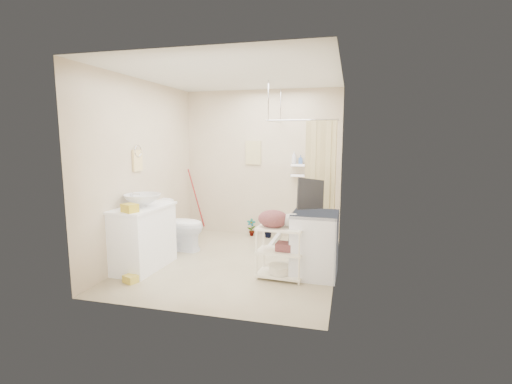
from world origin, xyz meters
TOP-DOWN VIEW (x-y plane):
  - floor at (0.00, 0.00)m, footprint 3.20×3.20m
  - ceiling at (0.00, 0.00)m, footprint 2.80×3.20m
  - wall_back at (0.00, 1.60)m, footprint 2.80×0.04m
  - wall_front at (0.00, -1.60)m, footprint 2.80×0.04m
  - wall_left at (-1.40, 0.00)m, footprint 0.04×3.20m
  - wall_right at (1.40, 0.00)m, footprint 0.04×3.20m
  - vanity at (-1.16, -0.51)m, footprint 0.59×0.99m
  - sink at (-1.14, -0.50)m, footprint 0.60×0.60m
  - counter_basket at (-1.09, -0.89)m, footprint 0.23×0.21m
  - floor_basket at (-1.03, -1.03)m, footprint 0.29×0.26m
  - toilet at (-1.04, 0.37)m, footprint 0.79×0.47m
  - mop at (-1.27, 1.52)m, footprint 0.14×0.14m
  - potted_plant_a at (-0.15, 1.44)m, footprint 0.18×0.14m
  - potted_plant_b at (0.18, 1.40)m, footprint 0.23×0.23m
  - hanging_towel at (-0.15, 1.58)m, footprint 0.28×0.03m
  - towel_ring at (-1.38, -0.20)m, footprint 0.04×0.22m
  - tp_holder at (-1.36, 0.05)m, footprint 0.08×0.12m
  - shower at (0.85, 1.05)m, footprint 1.10×1.10m
  - shampoo_bottle_a at (0.60, 1.50)m, footprint 0.11×0.11m
  - shampoo_bottle_b at (0.71, 1.50)m, footprint 0.08×0.08m
  - washing_machine at (1.14, -0.23)m, footprint 0.58×0.60m
  - laundry_rack at (0.73, -0.42)m, footprint 0.60×0.38m
  - ironing_board at (1.05, -0.08)m, footprint 0.37×0.25m

SIDE VIEW (x-z plane):
  - floor at x=0.00m, z-range 0.00..0.00m
  - floor_basket at x=-1.03m, z-range 0.00..0.13m
  - potted_plant_a at x=-0.15m, z-range 0.00..0.31m
  - potted_plant_b at x=0.18m, z-range 0.00..0.33m
  - toilet at x=-1.04m, z-range 0.00..0.79m
  - laundry_rack at x=0.73m, z-range 0.00..0.80m
  - washing_machine at x=1.14m, z-range 0.00..0.83m
  - vanity at x=-1.16m, z-range 0.00..0.85m
  - mop at x=-1.27m, z-range 0.00..1.18m
  - ironing_board at x=1.05m, z-range 0.00..1.28m
  - tp_holder at x=-1.36m, z-range 0.65..0.79m
  - counter_basket at x=-1.09m, z-range 0.85..0.96m
  - sink at x=-1.14m, z-range 0.85..1.02m
  - shower at x=0.85m, z-range 0.00..2.10m
  - wall_back at x=0.00m, z-range 0.00..2.60m
  - wall_front at x=0.00m, z-range 0.00..2.60m
  - wall_left at x=-1.40m, z-range 0.00..2.60m
  - wall_right at x=1.40m, z-range 0.00..2.60m
  - shampoo_bottle_b at x=0.71m, z-range 1.32..1.47m
  - shampoo_bottle_a at x=0.60m, z-range 1.32..1.53m
  - towel_ring at x=-1.38m, z-range 1.30..1.64m
  - hanging_towel at x=-0.15m, z-range 1.29..1.71m
  - ceiling at x=0.00m, z-range 2.58..2.62m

